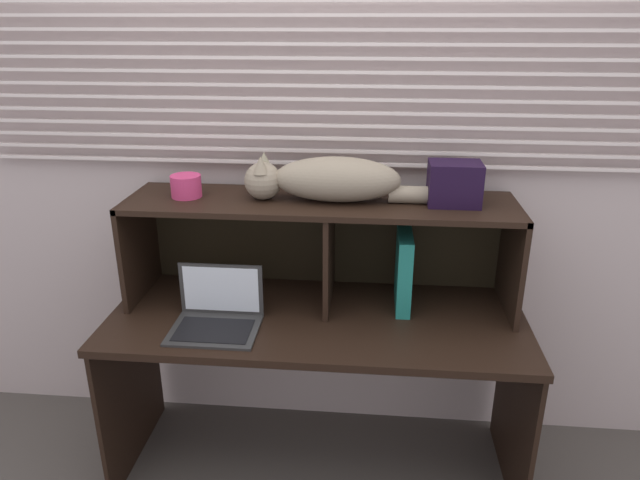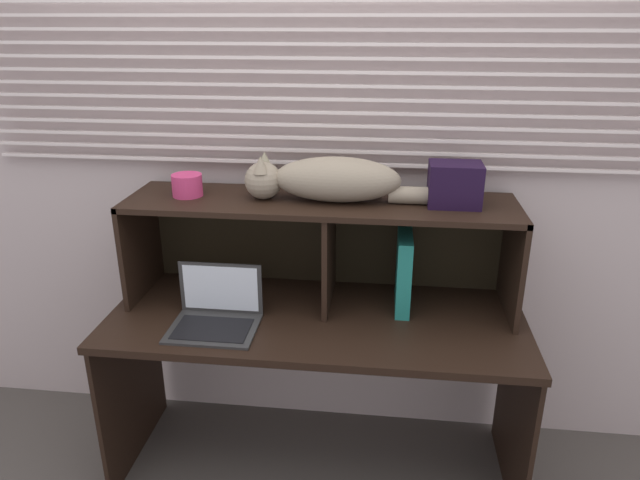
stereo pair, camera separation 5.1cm
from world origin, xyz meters
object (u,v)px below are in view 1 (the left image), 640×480
at_px(storage_box, 454,184).
at_px(small_basket, 186,186).
at_px(cat, 330,180).
at_px(binder_upright, 403,269).
at_px(laptop, 217,316).
at_px(book_stack, 215,290).

bearing_deg(storage_box, small_basket, 180.00).
xyz_separation_m(cat, binder_upright, (0.29, 0.00, -0.35)).
bearing_deg(cat, binder_upright, 0.00).
bearing_deg(storage_box, binder_upright, 180.00).
distance_m(laptop, small_basket, 0.51).
xyz_separation_m(binder_upright, storage_box, (0.17, 0.00, 0.35)).
relative_size(laptop, book_stack, 1.40).
bearing_deg(book_stack, binder_upright, -0.14).
height_order(binder_upright, book_stack, binder_upright).
distance_m(binder_upright, small_basket, 0.90).
height_order(cat, binder_upright, cat).
xyz_separation_m(cat, small_basket, (-0.55, 0.00, -0.04)).
relative_size(binder_upright, book_stack, 1.34).
height_order(binder_upright, storage_box, storage_box).
xyz_separation_m(cat, storage_box, (0.46, 0.00, -0.00)).
distance_m(laptop, book_stack, 0.26).
bearing_deg(cat, storage_box, 0.00).
height_order(book_stack, storage_box, storage_box).
bearing_deg(laptop, cat, 31.32).
height_order(binder_upright, small_basket, small_basket).
xyz_separation_m(book_stack, small_basket, (-0.08, -0.00, 0.44)).
height_order(cat, laptop, cat).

